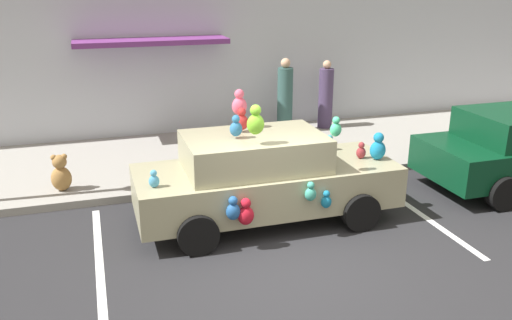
# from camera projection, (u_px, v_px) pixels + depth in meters

# --- Properties ---
(ground_plane) EXTENTS (60.00, 60.00, 0.00)m
(ground_plane) POSITION_uv_depth(u_px,v_px,m) (287.00, 264.00, 7.82)
(ground_plane) COLOR #262628
(sidewalk) EXTENTS (24.00, 4.00, 0.15)m
(sidewalk) POSITION_uv_depth(u_px,v_px,m) (211.00, 156.00, 12.31)
(sidewalk) COLOR gray
(sidewalk) RESTS_ON ground
(storefront_building) EXTENTS (24.00, 1.25, 6.40)m
(storefront_building) POSITION_uv_depth(u_px,v_px,m) (188.00, 11.00, 13.24)
(storefront_building) COLOR #B2B7C1
(storefront_building) RESTS_ON ground
(parking_stripe_front) EXTENTS (0.12, 3.60, 0.01)m
(parking_stripe_front) POSITION_uv_depth(u_px,v_px,m) (418.00, 212.00, 9.54)
(parking_stripe_front) COLOR silver
(parking_stripe_front) RESTS_ON ground
(parking_stripe_rear) EXTENTS (0.12, 3.60, 0.01)m
(parking_stripe_rear) POSITION_uv_depth(u_px,v_px,m) (99.00, 258.00, 7.98)
(parking_stripe_rear) COLOR silver
(parking_stripe_rear) RESTS_ON ground
(plush_covered_car) EXTENTS (4.40, 1.97, 2.22)m
(plush_covered_car) POSITION_uv_depth(u_px,v_px,m) (264.00, 177.00, 8.98)
(plush_covered_car) COLOR #9C9875
(plush_covered_car) RESTS_ON ground
(teddy_bear_on_sidewalk) EXTENTS (0.38, 0.31, 0.72)m
(teddy_bear_on_sidewalk) POSITION_uv_depth(u_px,v_px,m) (61.00, 174.00, 10.04)
(teddy_bear_on_sidewalk) COLOR #9E723D
(teddy_bear_on_sidewalk) RESTS_ON sidewalk
(pedestrian_near_shopfront) EXTENTS (0.38, 0.38, 1.80)m
(pedestrian_near_shopfront) POSITION_uv_depth(u_px,v_px,m) (326.00, 97.00, 14.17)
(pedestrian_near_shopfront) COLOR #433453
(pedestrian_near_shopfront) RESTS_ON sidewalk
(pedestrian_walking_past) EXTENTS (0.40, 0.40, 1.92)m
(pedestrian_walking_past) POSITION_uv_depth(u_px,v_px,m) (285.00, 98.00, 13.72)
(pedestrian_walking_past) COLOR #2F504C
(pedestrian_walking_past) RESTS_ON sidewalk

